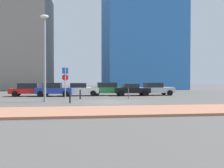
# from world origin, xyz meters

# --- Properties ---
(ground_plane) EXTENTS (120.00, 120.00, 0.00)m
(ground_plane) POSITION_xyz_m (0.00, 0.00, 0.00)
(ground_plane) COLOR #4C4947
(sidewalk_brick) EXTENTS (40.00, 4.27, 0.14)m
(sidewalk_brick) POSITION_xyz_m (0.00, -6.45, 0.07)
(sidewalk_brick) COLOR #9E664C
(sidewalk_brick) RESTS_ON ground
(parked_car_red) EXTENTS (4.67, 2.11, 1.45)m
(parked_car_red) POSITION_xyz_m (-7.94, 7.74, 0.74)
(parked_car_red) COLOR red
(parked_car_red) RESTS_ON ground
(parked_car_blue) EXTENTS (4.00, 2.24, 1.50)m
(parked_car_blue) POSITION_xyz_m (-5.35, 7.29, 0.77)
(parked_car_blue) COLOR #1E389E
(parked_car_blue) RESTS_ON ground
(parked_car_white) EXTENTS (4.03, 2.08, 1.46)m
(parked_car_white) POSITION_xyz_m (-2.43, 7.81, 0.75)
(parked_car_white) COLOR white
(parked_car_white) RESTS_ON ground
(parked_car_green) EXTENTS (4.22, 2.10, 1.52)m
(parked_car_green) POSITION_xyz_m (0.77, 7.83, 0.80)
(parked_car_green) COLOR #237238
(parked_car_green) RESTS_ON ground
(parked_car_black) EXTENTS (4.03, 1.95, 1.36)m
(parked_car_black) POSITION_xyz_m (3.41, 7.22, 0.71)
(parked_car_black) COLOR black
(parked_car_black) RESTS_ON ground
(parked_car_silver) EXTENTS (4.31, 2.24, 1.48)m
(parked_car_silver) POSITION_xyz_m (6.25, 7.54, 0.76)
(parked_car_silver) COLOR #B7BABF
(parked_car_silver) RESTS_ON ground
(parking_sign_post) EXTENTS (0.59, 0.16, 3.00)m
(parking_sign_post) POSITION_xyz_m (-3.84, 2.61, 1.89)
(parking_sign_post) COLOR gray
(parking_sign_post) RESTS_ON ground
(parking_meter) EXTENTS (0.18, 0.14, 1.33)m
(parking_meter) POSITION_xyz_m (2.11, 2.54, 0.87)
(parking_meter) COLOR #4C4C51
(parking_meter) RESTS_ON ground
(street_lamp) EXTENTS (0.70, 0.36, 7.24)m
(street_lamp) POSITION_xyz_m (-5.40, 0.48, 4.25)
(street_lamp) COLOR gray
(street_lamp) RESTS_ON ground
(traffic_bollard_near) EXTENTS (0.14, 0.14, 0.90)m
(traffic_bollard_near) POSITION_xyz_m (-2.46, 2.99, 0.45)
(traffic_bollard_near) COLOR black
(traffic_bollard_near) RESTS_ON ground
(traffic_bollard_mid) EXTENTS (0.14, 0.14, 0.90)m
(traffic_bollard_mid) POSITION_xyz_m (-3.28, -0.67, 0.45)
(traffic_bollard_mid) COLOR black
(traffic_bollard_mid) RESTS_ON ground
(building_colorful_midrise) EXTENTS (14.12, 16.40, 31.64)m
(building_colorful_midrise) POSITION_xyz_m (9.58, 28.55, 15.82)
(building_colorful_midrise) COLOR #3372BF
(building_colorful_midrise) RESTS_ON ground
(building_under_construction) EXTENTS (11.22, 14.56, 21.32)m
(building_under_construction) POSITION_xyz_m (-13.84, 29.18, 10.66)
(building_under_construction) COLOR gray
(building_under_construction) RESTS_ON ground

